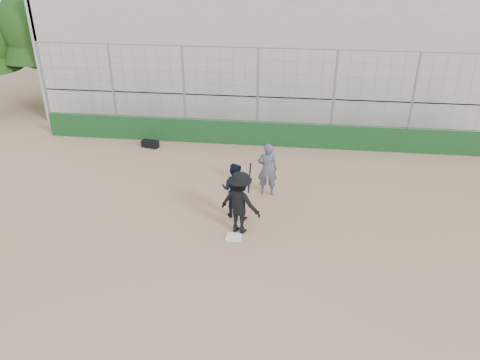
# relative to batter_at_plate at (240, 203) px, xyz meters

# --- Properties ---
(ground) EXTENTS (90.00, 90.00, 0.00)m
(ground) POSITION_rel_batter_at_plate_xyz_m (-0.13, -0.37, -0.95)
(ground) COLOR #815E46
(ground) RESTS_ON ground
(home_plate) EXTENTS (0.44, 0.44, 0.02)m
(home_plate) POSITION_rel_batter_at_plate_xyz_m (-0.13, -0.37, -0.94)
(home_plate) COLOR white
(home_plate) RESTS_ON ground
(backstop) EXTENTS (18.10, 0.25, 4.04)m
(backstop) POSITION_rel_batter_at_plate_xyz_m (-0.13, 6.63, 0.00)
(backstop) COLOR #133C19
(backstop) RESTS_ON ground
(bleachers) EXTENTS (20.25, 6.70, 6.98)m
(bleachers) POSITION_rel_batter_at_plate_xyz_m (-0.13, 11.58, 1.97)
(bleachers) COLOR #9B9B9B
(bleachers) RESTS_ON ground
(tree_left) EXTENTS (4.48, 4.48, 7.00)m
(tree_left) POSITION_rel_batter_at_plate_xyz_m (-11.13, 10.63, 3.43)
(tree_left) COLOR #362413
(tree_left) RESTS_ON ground
(batter_at_plate) EXTENTS (1.40, 1.09, 2.04)m
(batter_at_plate) POSITION_rel_batter_at_plate_xyz_m (0.00, 0.00, 0.00)
(batter_at_plate) COLOR black
(batter_at_plate) RESTS_ON ground
(catcher_crouched) EXTENTS (1.06, 0.94, 1.21)m
(catcher_crouched) POSITION_rel_batter_at_plate_xyz_m (-0.27, 0.78, -0.35)
(catcher_crouched) COLOR black
(catcher_crouched) RESTS_ON ground
(umpire) EXTENTS (0.67, 0.45, 1.64)m
(umpire) POSITION_rel_batter_at_plate_xyz_m (0.60, 2.38, -0.14)
(umpire) COLOR #474C5A
(umpire) RESTS_ON ground
(equipment_bag) EXTENTS (0.74, 0.42, 0.34)m
(equipment_bag) POSITION_rel_batter_at_plate_xyz_m (-4.47, 5.78, -0.80)
(equipment_bag) COLOR black
(equipment_bag) RESTS_ON ground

